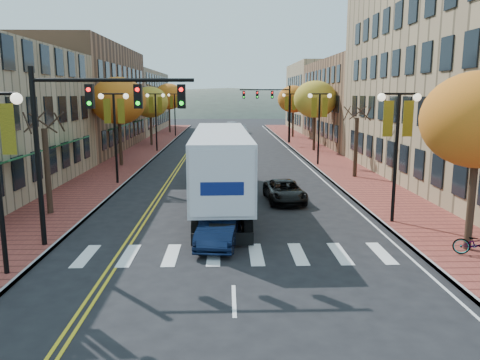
{
  "coord_description": "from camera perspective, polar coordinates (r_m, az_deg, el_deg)",
  "views": [
    {
      "loc": [
        -0.19,
        -14.88,
        5.99
      ],
      "look_at": [
        0.39,
        5.68,
        2.2
      ],
      "focal_mm": 35.0,
      "sensor_mm": 36.0,
      "label": 1
    }
  ],
  "objects": [
    {
      "name": "ground",
      "position": [
        16.04,
        -0.85,
        -11.49
      ],
      "size": [
        200.0,
        200.0,
        0.0
      ],
      "primitive_type": "plane",
      "color": "black",
      "rests_on": "ground"
    },
    {
      "name": "sidewalk_left",
      "position": [
        48.55,
        -12.09,
        3.21
      ],
      "size": [
        4.0,
        85.0,
        0.15
      ],
      "primitive_type": "cube",
      "color": "brown",
      "rests_on": "ground"
    },
    {
      "name": "sidewalk_right",
      "position": [
        48.62,
        9.29,
        3.32
      ],
      "size": [
        4.0,
        85.0,
        0.15
      ],
      "primitive_type": "cube",
      "color": "brown",
      "rests_on": "ground"
    },
    {
      "name": "building_left_mid",
      "position": [
        53.58,
        -20.19,
        9.29
      ],
      "size": [
        12.0,
        24.0,
        11.0
      ],
      "primitive_type": "cube",
      "color": "brown",
      "rests_on": "ground"
    },
    {
      "name": "building_left_far",
      "position": [
        77.73,
        -14.31,
        9.21
      ],
      "size": [
        12.0,
        26.0,
        9.5
      ],
      "primitive_type": "cube",
      "color": "#9E8966",
      "rests_on": "ground"
    },
    {
      "name": "building_right_mid",
      "position": [
        59.88,
        16.77,
        9.06
      ],
      "size": [
        15.0,
        24.0,
        10.0
      ],
      "primitive_type": "cube",
      "color": "brown",
      "rests_on": "ground"
    },
    {
      "name": "building_right_far",
      "position": [
        81.06,
        11.88,
        9.87
      ],
      "size": [
        15.0,
        20.0,
        11.0
      ],
      "primitive_type": "cube",
      "color": "#9E8966",
      "rests_on": "ground"
    },
    {
      "name": "tree_left_a",
      "position": [
        24.8,
        -22.42,
        0.97
      ],
      "size": [
        0.28,
        0.28,
        4.2
      ],
      "color": "#382619",
      "rests_on": "sidewalk_left"
    },
    {
      "name": "tree_left_b",
      "position": [
        39.87,
        -14.59,
        9.33
      ],
      "size": [
        4.48,
        4.48,
        7.21
      ],
      "color": "#382619",
      "rests_on": "sidewalk_left"
    },
    {
      "name": "tree_left_c",
      "position": [
        55.59,
        -10.89,
        9.29
      ],
      "size": [
        4.16,
        4.16,
        6.69
      ],
      "color": "#382619",
      "rests_on": "sidewalk_left"
    },
    {
      "name": "tree_left_d",
      "position": [
        73.41,
        -8.66,
        10.02
      ],
      "size": [
        4.61,
        4.61,
        7.42
      ],
      "color": "#382619",
      "rests_on": "sidewalk_left"
    },
    {
      "name": "tree_right_a",
      "position": [
        19.24,
        27.1,
        6.52
      ],
      "size": [
        4.16,
        4.16,
        6.69
      ],
      "color": "#382619",
      "rests_on": "sidewalk_right"
    },
    {
      "name": "tree_right_b",
      "position": [
        34.34,
        13.94,
        3.88
      ],
      "size": [
        0.28,
        0.28,
        4.2
      ],
      "color": "#382619",
      "rests_on": "sidewalk_right"
    },
    {
      "name": "tree_right_c",
      "position": [
        49.74,
        9.15,
        9.68
      ],
      "size": [
        4.48,
        4.48,
        7.21
      ],
      "color": "#382619",
      "rests_on": "sidewalk_right"
    },
    {
      "name": "tree_right_d",
      "position": [
        65.53,
        6.53,
        9.76
      ],
      "size": [
        4.35,
        4.35,
        7.0
      ],
      "color": "#382619",
      "rests_on": "sidewalk_right"
    },
    {
      "name": "lamp_left_b",
      "position": [
        31.78,
        -15.04,
        7.03
      ],
      "size": [
        1.96,
        0.36,
        6.05
      ],
      "color": "black",
      "rests_on": "ground"
    },
    {
      "name": "lamp_left_c",
      "position": [
        49.45,
        -10.24,
        8.31
      ],
      "size": [
        1.96,
        0.36,
        6.05
      ],
      "color": "black",
      "rests_on": "ground"
    },
    {
      "name": "lamp_left_d",
      "position": [
        67.3,
        -7.96,
        8.9
      ],
      "size": [
        1.96,
        0.36,
        6.05
      ],
      "color": "black",
      "rests_on": "ground"
    },
    {
      "name": "lamp_right_a",
      "position": [
        22.31,
        18.63,
        5.54
      ],
      "size": [
        1.96,
        0.36,
        6.05
      ],
      "color": "black",
      "rests_on": "ground"
    },
    {
      "name": "lamp_right_b",
      "position": [
        39.67,
        9.64,
        7.84
      ],
      "size": [
        1.96,
        0.36,
        6.05
      ],
      "color": "black",
      "rests_on": "ground"
    },
    {
      "name": "lamp_right_c",
      "position": [
        57.42,
        6.14,
        8.69
      ],
      "size": [
        1.96,
        0.36,
        6.05
      ],
      "color": "black",
      "rests_on": "ground"
    },
    {
      "name": "traffic_mast_near",
      "position": [
        18.67,
        -18.2,
        6.65
      ],
      "size": [
        6.1,
        0.35,
        7.0
      ],
      "color": "black",
      "rests_on": "ground"
    },
    {
      "name": "traffic_mast_far",
      "position": [
        57.17,
        4.11,
        9.34
      ],
      "size": [
        6.1,
        0.34,
        7.0
      ],
      "color": "black",
      "rests_on": "ground"
    },
    {
      "name": "semi_truck",
      "position": [
        25.61,
        -2.36,
        2.39
      ],
      "size": [
        2.93,
        16.52,
        4.12
      ],
      "rotation": [
        0.0,
        0.0,
        0.02
      ],
      "color": "black",
      "rests_on": "ground"
    },
    {
      "name": "navy_sedan",
      "position": [
        19.03,
        -2.51,
        -5.73
      ],
      "size": [
        1.97,
        4.35,
        1.39
      ],
      "primitive_type": "imported",
      "rotation": [
        0.0,
        0.0,
        -0.12
      ],
      "color": "#0C1732",
      "rests_on": "ground"
    },
    {
      "name": "black_suv",
      "position": [
        26.44,
        5.45,
        -1.36
      ],
      "size": [
        2.24,
        4.45,
        1.21
      ],
      "primitive_type": "imported",
      "rotation": [
        0.0,
        0.0,
        0.05
      ],
      "color": "black",
      "rests_on": "ground"
    },
    {
      "name": "car_far_white",
      "position": [
        64.48,
        -3.8,
        5.71
      ],
      "size": [
        1.99,
        4.25,
        1.41
      ],
      "primitive_type": "imported",
      "rotation": [
        0.0,
        0.0,
        -0.08
      ],
      "color": "silver",
      "rests_on": "ground"
    },
    {
      "name": "car_far_silver",
      "position": [
        72.69,
        0.23,
        6.21
      ],
      "size": [
        1.82,
        4.38,
        1.26
      ],
      "primitive_type": "imported",
      "rotation": [
        0.0,
        0.0,
        -0.01
      ],
      "color": "#9F9EA5",
      "rests_on": "ground"
    },
    {
      "name": "car_far_oncoming",
      "position": [
        79.15,
        -0.94,
        6.62
      ],
      "size": [
        2.0,
        4.5,
        1.44
      ],
      "primitive_type": "imported",
      "rotation": [
        0.0,
        0.0,
        3.03
      ],
      "color": "#B3B2BB",
      "rests_on": "ground"
    },
    {
      "name": "bicycle",
      "position": [
        19.27,
        27.14,
        -6.93
      ],
      "size": [
        1.87,
        1.28,
        0.93
      ],
      "primitive_type": "imported",
      "rotation": [
        0.0,
        0.0,
        1.15
      ],
      "color": "gray",
      "rests_on": "sidewalk_right"
    }
  ]
}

